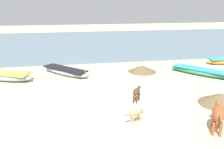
{
  "coord_description": "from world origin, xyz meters",
  "views": [
    {
      "loc": [
        -1.41,
        -10.35,
        4.64
      ],
      "look_at": [
        0.84,
        2.41,
        0.6
      ],
      "focal_mm": 37.68,
      "sensor_mm": 36.0,
      "label": 1
    }
  ],
  "objects": [
    {
      "name": "fishing_boat_0",
      "position": [
        6.89,
        3.24,
        0.24
      ],
      "size": [
        3.32,
        3.65,
        0.64
      ],
      "rotation": [
        0.0,
        0.0,
        2.28
      ],
      "color": "#338C66",
      "rests_on": "ground"
    },
    {
      "name": "ground",
      "position": [
        0.0,
        0.0,
        0.0
      ],
      "size": [
        80.0,
        80.0,
        0.0
      ],
      "primitive_type": "plane",
      "color": "beige"
    },
    {
      "name": "debris_pile_0",
      "position": [
        3.34,
        4.61,
        0.22
      ],
      "size": [
        2.74,
        2.74,
        0.45
      ],
      "primitive_type": "cone",
      "rotation": [
        0.0,
        0.0,
        0.94
      ],
      "color": "brown",
      "rests_on": "ground"
    },
    {
      "name": "fishing_boat_5",
      "position": [
        -1.88,
        4.84,
        0.24
      ],
      "size": [
        3.32,
        3.3,
        0.64
      ],
      "rotation": [
        0.0,
        0.0,
        5.5
      ],
      "color": "#8CA5B7",
      "rests_on": "ground"
    },
    {
      "name": "debris_pile_1",
      "position": [
        5.39,
        -1.2,
        0.27
      ],
      "size": [
        2.33,
        2.33,
        0.55
      ],
      "primitive_type": "cone",
      "rotation": [
        0.0,
        0.0,
        1.74
      ],
      "color": "brown",
      "rests_on": "ground"
    },
    {
      "name": "cow_adult_rust",
      "position": [
        3.79,
        -3.36,
        0.72
      ],
      "size": [
        1.06,
        1.42,
        1.0
      ],
      "rotation": [
        0.0,
        0.0,
        1.01
      ],
      "color": "#9E4C28",
      "rests_on": "ground"
    },
    {
      "name": "fishing_boat_4",
      "position": [
        -5.39,
        4.25,
        0.28
      ],
      "size": [
        3.53,
        2.33,
        0.71
      ],
      "rotation": [
        0.0,
        0.0,
        5.87
      ],
      "color": "#8CA5B7",
      "rests_on": "ground"
    },
    {
      "name": "sea_water",
      "position": [
        0.0,
        17.31,
        0.04
      ],
      "size": [
        60.0,
        20.0,
        0.08
      ],
      "primitive_type": "cube",
      "color": "slate",
      "rests_on": "ground"
    },
    {
      "name": "calf_near_dark",
      "position": [
        1.59,
        -0.2,
        0.49
      ],
      "size": [
        0.7,
        0.97,
        0.68
      ],
      "rotation": [
        0.0,
        0.0,
        1.03
      ],
      "color": "#4C3323",
      "rests_on": "ground"
    },
    {
      "name": "calf_far_dun",
      "position": [
        0.96,
        -2.22,
        0.4
      ],
      "size": [
        0.83,
        0.47,
        0.55
      ],
      "rotation": [
        0.0,
        0.0,
        3.52
      ],
      "color": "tan",
      "rests_on": "ground"
    }
  ]
}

